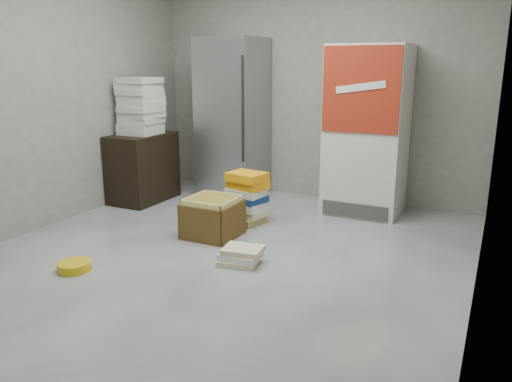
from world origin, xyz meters
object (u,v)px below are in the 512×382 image
Objects in this scene: wood_shelf at (143,168)px; phonebook_stack_main at (247,198)px; cardboard_box at (213,220)px; coke_cooler at (367,130)px; steel_fridge at (233,119)px.

wood_shelf is 1.50× the size of phonebook_stack_main.
phonebook_stack_main reaches higher than cardboard_box.
steel_fridge is at bearing 179.82° from coke_cooler.
steel_fridge reaches higher than coke_cooler.
steel_fridge is 1.06× the size of coke_cooler.
wood_shelf reaches higher than cardboard_box.
steel_fridge is 1.65m from coke_cooler.
steel_fridge reaches higher than wood_shelf.
steel_fridge is 1.76m from cardboard_box.
wood_shelf is 1.60m from cardboard_box.
cardboard_box is at bearing -68.48° from steel_fridge.
coke_cooler reaches higher than cardboard_box.
coke_cooler is 2.25× the size of wood_shelf.
steel_fridge is 3.56× the size of phonebook_stack_main.
steel_fridge is 2.37× the size of wood_shelf.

